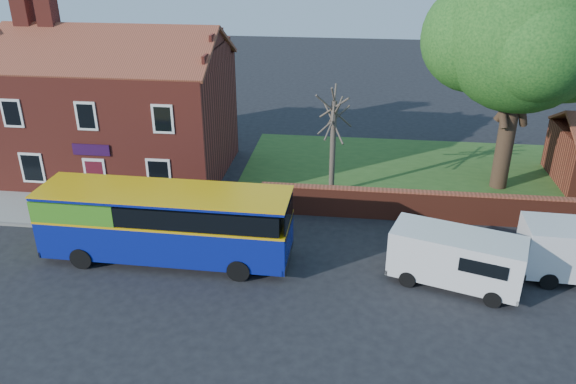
# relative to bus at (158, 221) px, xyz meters

# --- Properties ---
(ground) EXTENTS (120.00, 120.00, 0.00)m
(ground) POSITION_rel_bus_xyz_m (1.65, -2.02, -1.84)
(ground) COLOR black
(ground) RESTS_ON ground
(pavement) EXTENTS (18.00, 3.50, 0.12)m
(pavement) POSITION_rel_bus_xyz_m (-5.35, 3.73, -1.78)
(pavement) COLOR gray
(pavement) RESTS_ON ground
(kerb) EXTENTS (18.00, 0.15, 0.14)m
(kerb) POSITION_rel_bus_xyz_m (-5.35, 1.98, -1.77)
(kerb) COLOR slate
(kerb) RESTS_ON ground
(grass_strip) EXTENTS (26.00, 12.00, 0.04)m
(grass_strip) POSITION_rel_bus_xyz_m (14.65, 10.98, -1.82)
(grass_strip) COLOR #426B28
(grass_strip) RESTS_ON ground
(shop_building) EXTENTS (12.30, 8.13, 10.50)m
(shop_building) POSITION_rel_bus_xyz_m (-5.37, 9.48, 1.57)
(shop_building) COLOR maroon
(shop_building) RESTS_ON ground
(boundary_wall) EXTENTS (22.00, 0.38, 1.60)m
(boundary_wall) POSITION_rel_bus_xyz_m (14.65, 4.98, -1.03)
(boundary_wall) COLOR maroon
(boundary_wall) RESTS_ON ground
(bus) EXTENTS (10.71, 2.90, 3.25)m
(bus) POSITION_rel_bus_xyz_m (0.00, 0.00, 0.00)
(bus) COLOR navy
(bus) RESTS_ON ground
(van_near) EXTENTS (5.50, 3.50, 2.25)m
(van_near) POSITION_rel_bus_xyz_m (12.44, -0.47, -0.58)
(van_near) COLOR silver
(van_near) RESTS_ON ground
(large_tree) EXTENTS (10.34, 8.18, 12.61)m
(large_tree) POSITION_rel_bus_xyz_m (16.41, 9.90, 6.41)
(large_tree) COLOR black
(large_tree) RESTS_ON ground
(bare_tree) EXTENTS (2.13, 2.54, 5.68)m
(bare_tree) POSITION_rel_bus_xyz_m (7.04, 7.72, 1.07)
(bare_tree) COLOR #4C4238
(bare_tree) RESTS_ON ground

